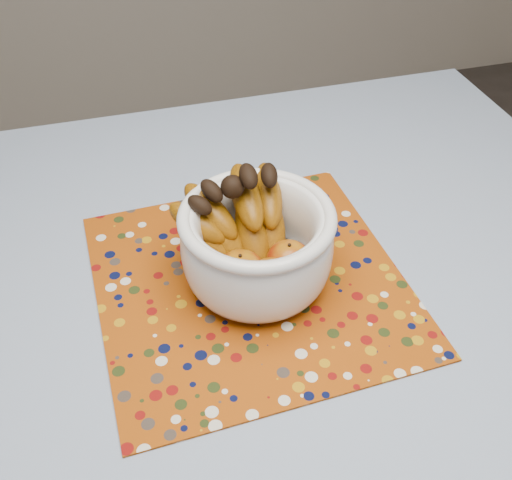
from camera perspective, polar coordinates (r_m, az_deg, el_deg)
table at (r=0.93m, az=1.90°, el=-11.69°), size 1.20×1.20×0.75m
tablecloth at (r=0.87m, az=2.02°, el=-8.49°), size 1.32×1.32×0.01m
placemat at (r=0.92m, az=-0.59°, el=-4.01°), size 0.47×0.47×0.00m
fruit_bowl at (r=0.87m, az=-0.80°, el=0.29°), size 0.26×0.24×0.19m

